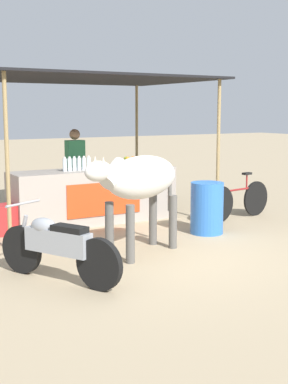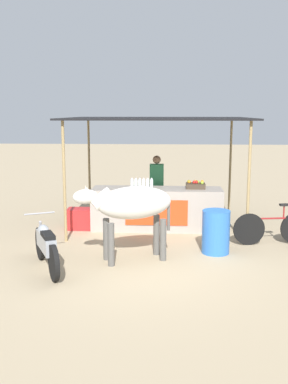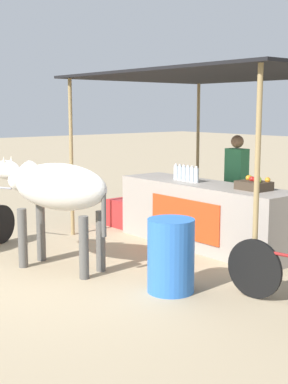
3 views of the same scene
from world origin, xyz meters
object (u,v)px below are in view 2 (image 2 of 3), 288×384
(vendor_behind_counter, at_px, (157,188))
(cooler_box, at_px, (80,219))
(bicycle_leaning, at_px, (273,228))
(fruit_crate, at_px, (196,185))
(cow, at_px, (131,206))
(stall_counter, at_px, (157,209))
(water_barrel, at_px, (216,232))
(motorcycle_parked, at_px, (46,245))

(vendor_behind_counter, distance_m, cooler_box, 2.05)
(vendor_behind_counter, bearing_deg, bicycle_leaning, -37.00)
(fruit_crate, distance_m, vendor_behind_counter, 1.17)
(cow, height_order, bicycle_leaning, cow)
(vendor_behind_counter, xyz_separation_m, cooler_box, (-1.76, -0.85, -0.61))
(stall_counter, distance_m, water_barrel, 2.12)
(vendor_behind_counter, bearing_deg, cooler_box, -154.20)
(fruit_crate, height_order, cow, cow)
(cooler_box, height_order, cow, cow)
(fruit_crate, xyz_separation_m, cow, (-1.29, -2.35, -0.00))
(fruit_crate, distance_m, cooler_box, 2.80)
(cooler_box, distance_m, bicycle_leaning, 4.34)
(fruit_crate, height_order, vendor_behind_counter, vendor_behind_counter)
(stall_counter, height_order, motorcycle_parked, stall_counter)
(water_barrel, bearing_deg, fruit_crate, 99.58)
(water_barrel, height_order, motorcycle_parked, motorcycle_parked)
(vendor_behind_counter, relative_size, bicycle_leaning, 1.00)
(stall_counter, height_order, cooler_box, stall_counter)
(stall_counter, relative_size, cooler_box, 5.00)
(stall_counter, distance_m, fruit_crate, 1.05)
(fruit_crate, distance_m, water_barrel, 1.93)
(stall_counter, bearing_deg, cooler_box, -176.89)
(vendor_behind_counter, relative_size, motorcycle_parked, 1.00)
(stall_counter, relative_size, water_barrel, 3.57)
(cooler_box, height_order, motorcycle_parked, motorcycle_parked)
(cooler_box, relative_size, motorcycle_parked, 0.36)
(motorcycle_parked, bearing_deg, bicycle_leaning, 21.99)
(stall_counter, distance_m, vendor_behind_counter, 0.84)
(cow, bearing_deg, cooler_box, 122.39)
(fruit_crate, bearing_deg, stall_counter, -176.15)
(cooler_box, xyz_separation_m, bicycle_leaning, (4.22, -1.00, 0.11))
(water_barrel, xyz_separation_m, cow, (-1.59, -0.54, 0.61))
(fruit_crate, height_order, bicycle_leaning, fruit_crate)
(motorcycle_parked, distance_m, bicycle_leaning, 4.60)
(vendor_behind_counter, bearing_deg, cow, -96.92)
(cooler_box, xyz_separation_m, water_barrel, (2.98, -1.65, 0.18))
(stall_counter, bearing_deg, water_barrel, -55.63)
(vendor_behind_counter, relative_size, water_barrel, 1.96)
(cooler_box, bearing_deg, water_barrel, -28.91)
(stall_counter, xyz_separation_m, motorcycle_parked, (-1.84, -2.82, -0.05))
(cow, distance_m, motorcycle_parked, 1.65)
(vendor_behind_counter, height_order, bicycle_leaning, vendor_behind_counter)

